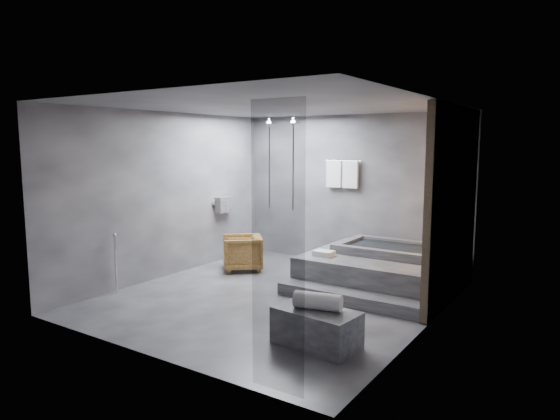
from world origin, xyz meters
The scene contains 7 objects.
room centered at (0.40, 0.24, 1.73)m, with size 5.00×5.04×2.82m.
tub_deck centered at (1.05, 1.45, 0.25)m, with size 2.20×2.00×0.50m, color #343436.
tub_step centered at (1.05, 0.27, 0.09)m, with size 2.20×0.36×0.18m, color #343436.
concrete_bench centered at (1.39, -1.28, 0.21)m, with size 0.94×0.52×0.42m, color #343437.
driftwood_chair centered at (-1.41, 0.98, 0.32)m, with size 0.67×0.69×0.63m, color #4C3013.
rolled_towel centered at (1.40, -1.27, 0.52)m, with size 0.19×0.19×0.54m, color white.
deck_towel centered at (0.33, 0.85, 0.54)m, with size 0.31×0.23×0.08m, color silver.
Camera 1 is at (4.02, -6.00, 2.27)m, focal length 32.00 mm.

